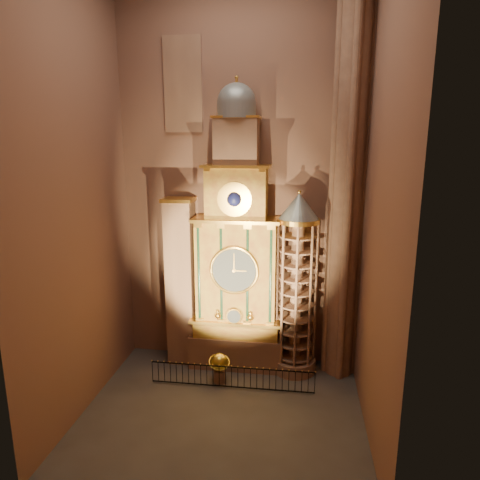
# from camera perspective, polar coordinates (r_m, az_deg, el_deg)

# --- Properties ---
(floor) EXTENTS (14.00, 14.00, 0.00)m
(floor) POSITION_cam_1_polar(r_m,az_deg,el_deg) (23.31, -2.35, -22.00)
(floor) COLOR #383330
(floor) RESTS_ON ground
(wall_back) EXTENTS (22.00, 0.00, 22.00)m
(wall_back) POSITION_cam_1_polar(r_m,az_deg,el_deg) (25.15, -0.10, 7.58)
(wall_back) COLOR brown
(wall_back) RESTS_ON floor
(wall_left) EXTENTS (0.00, 22.00, 22.00)m
(wall_left) POSITION_cam_1_polar(r_m,az_deg,el_deg) (21.68, -21.25, 5.85)
(wall_left) COLOR brown
(wall_left) RESTS_ON floor
(wall_right) EXTENTS (0.00, 22.00, 22.00)m
(wall_right) POSITION_cam_1_polar(r_m,az_deg,el_deg) (19.24, 18.39, 5.29)
(wall_right) COLOR brown
(wall_right) RESTS_ON floor
(astronomical_clock) EXTENTS (5.60, 2.41, 16.70)m
(astronomical_clock) POSITION_cam_1_polar(r_m,az_deg,el_deg) (24.92, -0.43, -2.59)
(astronomical_clock) COLOR #8C634C
(astronomical_clock) RESTS_ON floor
(portrait_tower) EXTENTS (1.80, 1.60, 10.20)m
(portrait_tower) POSITION_cam_1_polar(r_m,az_deg,el_deg) (26.08, -7.86, -5.51)
(portrait_tower) COLOR #8C634C
(portrait_tower) RESTS_ON floor
(stair_turret) EXTENTS (2.50, 2.50, 10.80)m
(stair_turret) POSITION_cam_1_polar(r_m,az_deg,el_deg) (24.83, 7.54, -6.17)
(stair_turret) COLOR #8C634C
(stair_turret) RESTS_ON floor
(gothic_pier) EXTENTS (2.04, 2.04, 22.00)m
(gothic_pier) POSITION_cam_1_polar(r_m,az_deg,el_deg) (24.04, 14.21, 6.94)
(gothic_pier) COLOR #8C634C
(gothic_pier) RESTS_ON floor
(stained_glass_window) EXTENTS (2.20, 0.14, 5.20)m
(stained_glass_window) POSITION_cam_1_polar(r_m,az_deg,el_deg) (25.81, -7.63, 19.84)
(stained_glass_window) COLOR navy
(stained_glass_window) RESTS_ON wall_back
(celestial_globe) EXTENTS (1.52, 1.49, 1.74)m
(celestial_globe) POSITION_cam_1_polar(r_m,az_deg,el_deg) (25.17, -2.78, -16.35)
(celestial_globe) COLOR #8C634C
(celestial_globe) RESTS_ON floor
(iron_railing) EXTENTS (9.06, 0.12, 1.27)m
(iron_railing) POSITION_cam_1_polar(r_m,az_deg,el_deg) (24.75, -1.13, -17.83)
(iron_railing) COLOR black
(iron_railing) RESTS_ON floor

